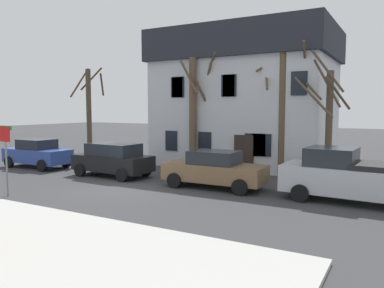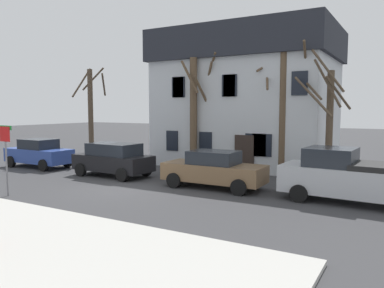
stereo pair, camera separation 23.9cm
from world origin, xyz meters
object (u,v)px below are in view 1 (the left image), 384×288
at_px(tree_bare_near, 89,111).
at_px(pickup_truck_silver, 357,177).
at_px(building_main, 246,97).
at_px(street_sign_pole, 6,147).
at_px(tree_bare_far, 284,100).
at_px(car_black_wagon, 113,159).
at_px(car_brown_sedan, 214,169).
at_px(car_blue_sedan, 37,153).
at_px(bicycle_leaning, 127,161).
at_px(tree_bare_end, 328,118).
at_px(tree_bare_mid, 194,107).

height_order(tree_bare_near, pickup_truck_silver, tree_bare_near).
xyz_separation_m(building_main, street_sign_pole, (-4.96, -13.49, -2.25)).
relative_size(tree_bare_far, car_black_wagon, 1.82).
distance_m(building_main, tree_bare_far, 4.83).
relative_size(car_black_wagon, car_brown_sedan, 0.94).
relative_size(car_blue_sedan, bicycle_leaning, 2.57).
relative_size(building_main, car_black_wagon, 2.49).
height_order(tree_bare_end, car_blue_sedan, tree_bare_end).
relative_size(building_main, bicycle_leaning, 6.38).
distance_m(building_main, car_brown_sedan, 8.75).
distance_m(street_sign_pole, bicycle_leaning, 8.83).
relative_size(car_brown_sedan, pickup_truck_silver, 0.81).
distance_m(tree_bare_near, bicycle_leaning, 5.36).
bearing_deg(tree_bare_end, building_main, 146.05).
bearing_deg(tree_bare_end, car_brown_sedan, -134.86).
relative_size(tree_bare_mid, street_sign_pole, 2.71).
height_order(car_brown_sedan, bicycle_leaning, car_brown_sedan).
xyz_separation_m(tree_bare_mid, pickup_truck_silver, (9.14, -3.95, -2.66)).
height_order(tree_bare_near, street_sign_pole, tree_bare_near).
xyz_separation_m(tree_bare_near, tree_bare_far, (13.44, 0.16, 0.63)).
distance_m(car_blue_sedan, car_brown_sedan, 11.84).
bearing_deg(car_blue_sedan, car_black_wagon, -0.72).
xyz_separation_m(tree_bare_far, car_black_wagon, (-7.70, -4.43, -3.10)).
distance_m(car_black_wagon, car_brown_sedan, 5.90).
bearing_deg(car_blue_sedan, tree_bare_mid, 25.04).
height_order(tree_bare_near, tree_bare_mid, tree_bare_mid).
xyz_separation_m(tree_bare_far, street_sign_pole, (-8.35, -10.06, -2.00)).
bearing_deg(pickup_truck_silver, bicycle_leaning, 167.74).
bearing_deg(bicycle_leaning, tree_bare_end, 5.19).
xyz_separation_m(street_sign_pole, bicycle_leaning, (-0.84, 8.63, -1.63)).
height_order(tree_bare_end, car_black_wagon, tree_bare_end).
bearing_deg(tree_bare_far, bicycle_leaning, -171.17).
xyz_separation_m(tree_bare_end, bicycle_leaning, (-11.47, -1.04, -2.72)).
height_order(tree_bare_mid, car_brown_sedan, tree_bare_mid).
relative_size(tree_bare_end, car_brown_sedan, 1.37).
relative_size(building_main, tree_bare_mid, 1.38).
bearing_deg(tree_bare_near, bicycle_leaning, -16.64).
bearing_deg(pickup_truck_silver, tree_bare_end, 114.57).
distance_m(tree_bare_end, street_sign_pole, 14.41).
bearing_deg(car_black_wagon, bicycle_leaning, 116.47).
distance_m(pickup_truck_silver, street_sign_pole, 13.72).
relative_size(pickup_truck_silver, street_sign_pole, 1.98).
height_order(tree_bare_mid, tree_bare_end, tree_bare_mid).
relative_size(car_black_wagon, street_sign_pole, 1.51).
distance_m(tree_bare_mid, pickup_truck_silver, 10.31).
bearing_deg(building_main, tree_bare_end, -33.95).
relative_size(car_blue_sedan, car_black_wagon, 1.00).
relative_size(tree_bare_mid, pickup_truck_silver, 1.37).
bearing_deg(car_black_wagon, building_main, 61.28).
bearing_deg(car_blue_sedan, pickup_truck_silver, 0.16).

